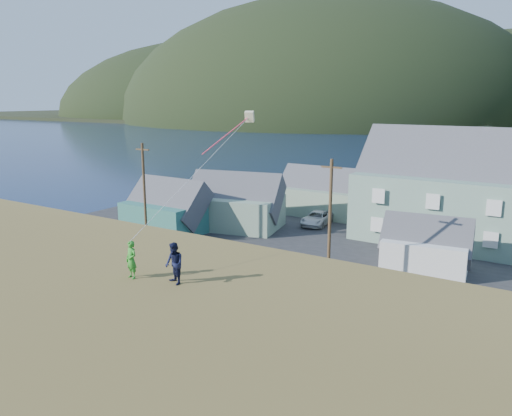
{
  "coord_description": "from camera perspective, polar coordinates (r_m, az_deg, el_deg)",
  "views": [
    {
      "loc": [
        13.48,
        -31.55,
        13.93
      ],
      "look_at": [
        1.05,
        -11.81,
        8.8
      ],
      "focal_mm": 35.0,
      "sensor_mm": 36.0,
      "label": 1
    }
  ],
  "objects": [
    {
      "name": "wharf",
      "position": [
        75.37,
        16.7,
        1.57
      ],
      "size": [
        26.0,
        14.0,
        0.9
      ],
      "primitive_type": "cube",
      "color": "gray",
      "rests_on": "ground"
    },
    {
      "name": "utility_poles",
      "position": [
        38.35,
        4.63,
        -1.5
      ],
      "size": [
        32.22,
        0.24,
        9.86
      ],
      "color": "#47331E",
      "rests_on": "waterfront_lot"
    },
    {
      "name": "shed_palegreen_far",
      "position": [
        60.97,
        7.61,
        1.71
      ],
      "size": [
        10.72,
        6.24,
        7.15
      ],
      "rotation": [
        0.0,
        0.0,
        -0.02
      ],
      "color": "gray",
      "rests_on": "waterfront_lot"
    },
    {
      "name": "shed_white",
      "position": [
        43.05,
        18.84,
        -4.14
      ],
      "size": [
        7.51,
        5.4,
        5.6
      ],
      "rotation": [
        0.0,
        0.0,
        0.11
      ],
      "color": "silver",
      "rests_on": "waterfront_lot"
    },
    {
      "name": "kite_flyer_navy",
      "position": [
        18.71,
        -9.33,
        -6.29
      ],
      "size": [
        0.94,
        0.85,
        1.57
      ],
      "primitive_type": "imported",
      "rotation": [
        0.0,
        0.0,
        -0.41
      ],
      "color": "#121633",
      "rests_on": "hillside"
    },
    {
      "name": "parked_cars",
      "position": [
        57.99,
        8.96,
        -0.78
      ],
      "size": [
        26.2,
        12.51,
        1.58
      ],
      "color": "silver",
      "rests_on": "waterfront_lot"
    },
    {
      "name": "shed_palegreen_near",
      "position": [
        54.33,
        -2.44,
        0.55
      ],
      "size": [
        11.24,
        8.32,
        7.41
      ],
      "rotation": [
        0.0,
        0.0,
        0.21
      ],
      "color": "gray",
      "rests_on": "waterfront_lot"
    },
    {
      "name": "waterfront_lot",
      "position": [
        52.26,
        16.1,
        -3.49
      ],
      "size": [
        72.0,
        36.0,
        0.12
      ],
      "primitive_type": "cube",
      "color": "#28282B",
      "rests_on": "ground"
    },
    {
      "name": "kite_flyer_green",
      "position": [
        19.66,
        -14.06,
        -5.75
      ],
      "size": [
        0.59,
        0.44,
        1.46
      ],
      "primitive_type": "imported",
      "rotation": [
        0.0,
        0.0,
        -0.18
      ],
      "color": "#2A8C26",
      "rests_on": "hillside"
    },
    {
      "name": "ground",
      "position": [
        37.03,
        8.52,
        -9.84
      ],
      "size": [
        900.0,
        900.0,
        0.0
      ],
      "primitive_type": "plane",
      "color": "#0A1638",
      "rests_on": "ground"
    },
    {
      "name": "shed_teal",
      "position": [
        53.55,
        -10.1,
        -0.02
      ],
      "size": [
        9.01,
        6.51,
        6.96
      ],
      "rotation": [
        0.0,
        0.0,
        -0.03
      ],
      "color": "#30716E",
      "rests_on": "waterfront_lot"
    },
    {
      "name": "grass_strip",
      "position": [
        35.32,
        7.19,
        -10.84
      ],
      "size": [
        110.0,
        8.0,
        0.1
      ],
      "primitive_type": "cube",
      "color": "#4C3D19",
      "rests_on": "ground"
    },
    {
      "name": "kite_rig",
      "position": [
        26.03,
        -1.33,
        9.91
      ],
      "size": [
        0.94,
        4.91,
        10.24
      ],
      "color": "beige",
      "rests_on": "ground"
    }
  ]
}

